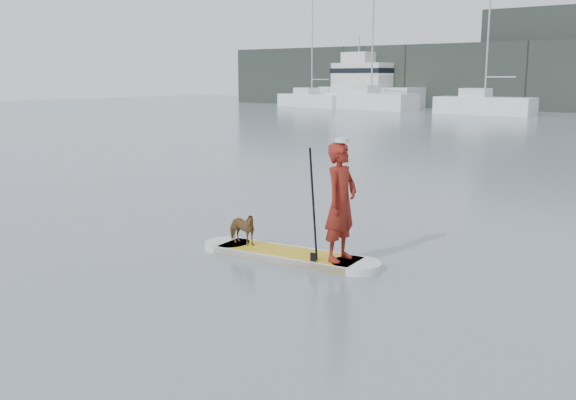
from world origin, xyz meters
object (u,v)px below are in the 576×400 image
Objects in this scene: paddler at (341,202)px; sailboat_b at (371,99)px; dog at (241,228)px; motor_yacht_b at (367,87)px; paddleboard at (288,255)px; sailboat_c at (483,104)px; sailboat_a at (311,99)px.

paddler is 0.14× the size of sailboat_b.
dog is 54.67m from motor_yacht_b.
motor_yacht_b is (-25.27, 48.45, 1.58)m from dog.
paddler is (0.96, 0.11, 1.00)m from paddleboard.
sailboat_c reaches higher than motor_yacht_b.
motor_yacht_b is at bearing 135.10° from sailboat_b.
paddler reaches higher than dog.
paddler is at bearing -49.40° from sailboat_b.
paddler is at bearing -54.13° from motor_yacht_b.
sailboat_c is at bearing 99.54° from paddleboard.
dog is 49.54m from sailboat_b.
paddler is 44.07m from sailboat_c.
sailboat_a reaches higher than paddler.
sailboat_c is 0.99× the size of motor_yacht_b.
dog reaches higher than paddleboard.
paddleboard is 1.01m from dog.
sailboat_a is 0.80× the size of sailboat_b.
motor_yacht_b reaches higher than paddleboard.
dog is at bearing -74.29° from sailboat_c.
dog is 0.05× the size of sailboat_b.
sailboat_b is at bearing 4.33° from sailboat_a.
dog is 0.06× the size of motor_yacht_b.
sailboat_b is (6.95, -0.44, 0.19)m from sailboat_a.
sailboat_a is 0.96× the size of motor_yacht_b.
sailboat_b is 5.25m from motor_yacht_b.
sailboat_b is at bearing 30.21° from dog.
sailboat_c reaches higher than dog.
paddleboard is 4.85× the size of dog.
sailboat_b is at bearing -50.04° from motor_yacht_b.
motor_yacht_b is (-27.16, 48.24, 0.93)m from paddler.
sailboat_b reaches higher than paddleboard.
sailboat_b is 1.21× the size of motor_yacht_b.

